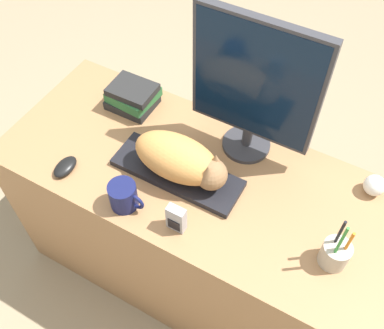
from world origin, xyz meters
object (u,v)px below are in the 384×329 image
phone (176,219)px  cat (182,160)px  keyboard (177,173)px  computer_mouse (65,167)px  book_stack (133,96)px  monitor (254,86)px  pen_cup (335,253)px  coffee_mug (124,196)px  baseball (374,185)px

phone → cat: bearing=114.7°
keyboard → computer_mouse: (-0.35, -0.17, 0.00)m
phone → book_stack: (-0.42, 0.39, -0.00)m
monitor → book_stack: bearing=-177.1°
monitor → book_stack: (-0.47, -0.02, -0.24)m
book_stack → pen_cup: bearing=-16.3°
keyboard → coffee_mug: bearing=-115.3°
keyboard → computer_mouse: 0.39m
pen_cup → keyboard: bearing=174.9°
phone → pen_cup: bearing=15.3°
keyboard → monitor: monitor is taller
book_stack → keyboard: bearing=-33.3°
monitor → coffee_mug: (-0.24, -0.42, -0.24)m
keyboard → phone: size_ratio=4.39×
pen_cup → phone: pen_cup is taller
keyboard → monitor: 0.39m
keyboard → monitor: size_ratio=0.85×
pen_cup → baseball: 0.31m
phone → monitor: bearing=83.1°
computer_mouse → phone: size_ratio=0.96×
baseball → book_stack: bearing=-177.0°
cat → coffee_mug: size_ratio=2.68×
computer_mouse → coffee_mug: 0.26m
cat → coffee_mug: (-0.11, -0.19, -0.05)m
cat → baseball: bearing=23.8°
keyboard → coffee_mug: coffee_mug is taller
coffee_mug → baseball: coffee_mug is taller
keyboard → cat: bearing=0.0°
cat → monitor: 0.33m
cat → computer_mouse: bearing=-155.4°
phone → baseball: bearing=41.0°
pen_cup → baseball: bearing=83.3°
keyboard → phone: (0.10, -0.18, 0.04)m
monitor → coffee_mug: 0.54m
pen_cup → computer_mouse: bearing=-172.6°
computer_mouse → baseball: bearing=24.1°
cat → computer_mouse: cat is taller
keyboard → computer_mouse: computer_mouse is taller
keyboard → coffee_mug: 0.21m
cat → computer_mouse: (-0.37, -0.17, -0.08)m
monitor → pen_cup: 0.56m
coffee_mug → phone: size_ratio=1.21×
baseball → book_stack: size_ratio=0.39×
pen_cup → coffee_mug: bearing=-168.3°
keyboard → pen_cup: (0.57, -0.05, 0.04)m
cat → pen_cup: bearing=-5.3°
coffee_mug → cat: bearing=59.9°
computer_mouse → pen_cup: (0.92, 0.12, 0.03)m
phone → keyboard: bearing=119.8°
keyboard → baseball: size_ratio=6.36×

